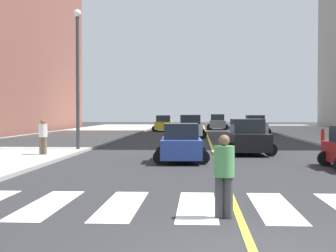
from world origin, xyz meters
name	(u,v)px	position (x,y,z in m)	size (l,w,h in m)	color
crosswalk_paint	(235,207)	(0.00, 4.00, 0.01)	(13.50, 4.00, 0.01)	silver
lane_divider_paint	(207,136)	(0.00, 40.00, 0.01)	(0.16, 80.00, 0.01)	yellow
car_yellow_nearest	(164,124)	(-4.97, 51.48, 0.89)	(2.71, 4.29, 1.90)	gold
car_white_second	(190,127)	(-1.57, 36.41, 0.95)	(2.88, 4.56, 2.02)	silver
car_black_third	(248,138)	(1.76, 19.12, 0.88)	(2.73, 4.27, 1.88)	black
car_silver_fourth	(255,125)	(4.94, 43.79, 0.91)	(2.80, 4.42, 1.96)	#B7B7BC
car_blue_fifth	(181,144)	(-1.64, 14.67, 0.81)	(2.53, 3.96, 1.74)	#2D479E
car_gray_sixth	(218,122)	(1.63, 57.68, 0.94)	(2.89, 4.55, 2.01)	slate
pedestrian_crossing	(224,172)	(-0.33, 2.71, 0.97)	(0.44, 0.44, 1.76)	#38383D
pedestrian_walking_west	(43,135)	(-8.54, 16.55, 1.11)	(0.43, 0.43, 1.74)	brown
fire_hydrant	(323,135)	(8.33, 29.93, 0.58)	(0.26, 0.26, 0.89)	red
street_lamp	(78,67)	(-7.71, 20.36, 4.78)	(0.44, 0.44, 7.91)	#38383D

